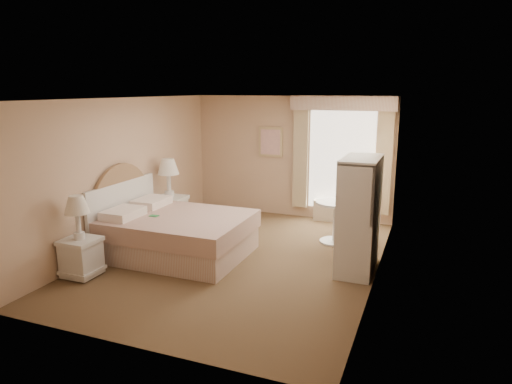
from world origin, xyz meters
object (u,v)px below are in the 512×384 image
at_px(bed, 172,232).
at_px(armoire, 359,224).
at_px(nightstand_far, 170,204).
at_px(cafe_chair, 356,207).
at_px(nightstand_near, 80,247).
at_px(round_table, 335,215).

bearing_deg(bed, armoire, 8.16).
relative_size(nightstand_far, cafe_chair, 1.38).
bearing_deg(nightstand_far, nightstand_near, -90.00).
relative_size(bed, round_table, 3.01).
bearing_deg(nightstand_near, bed, 60.09).
bearing_deg(armoire, nightstand_far, 169.03).
xyz_separation_m(bed, nightstand_near, (-0.73, -1.26, 0.07)).
height_order(nightstand_far, round_table, nightstand_far).
height_order(round_table, armoire, armoire).
relative_size(bed, nightstand_near, 1.89).
bearing_deg(round_table, nightstand_near, -137.76).
height_order(nightstand_far, armoire, armoire).
bearing_deg(cafe_chair, nightstand_far, 178.55).
bearing_deg(round_table, armoire, -63.09).
bearing_deg(armoire, cafe_chair, 100.33).
bearing_deg(round_table, bed, -146.86).
relative_size(bed, nightstand_far, 1.65).
distance_m(bed, armoire, 2.98).
bearing_deg(nightstand_near, nightstand_far, 90.00).
distance_m(cafe_chair, armoire, 1.55).
height_order(nightstand_near, armoire, armoire).
xyz_separation_m(nightstand_far, armoire, (3.65, -0.71, 0.19)).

